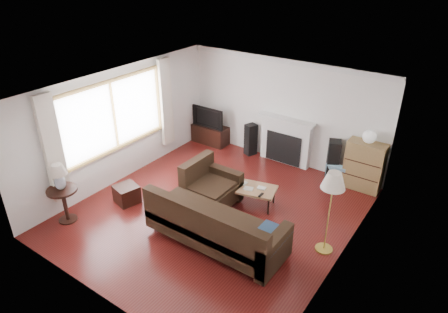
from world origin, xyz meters
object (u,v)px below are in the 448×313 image
Objects in this scene: tv_stand at (210,134)px; coffee_table at (250,195)px; sectional_sofa at (216,223)px; side_table at (65,205)px; bookshelf at (364,166)px; floor_lamp at (329,213)px.

tv_stand is 3.06m from coffee_table.
sectional_sofa is at bearing -51.97° from tv_stand.
side_table is (-2.57, -2.47, 0.15)m from coffee_table.
tv_stand is 4.07m from bookshelf.
side_table is at bearing -133.92° from bookshelf.
side_table reaches higher than coffee_table.
side_table is (-2.73, -1.08, -0.09)m from sectional_sofa.
coffee_table is at bearing -130.83° from bookshelf.
coffee_table is 3.57m from side_table.
sectional_sofa is 1.76× the size of floor_lamp.
tv_stand is at bearing 87.81° from side_table.
tv_stand is 4.16m from sectional_sofa.
bookshelf is at bearing 0.42° from tv_stand.
bookshelf is 0.40× the size of sectional_sofa.
tv_stand is 0.95× the size of coffee_table.
floor_lamp is (1.79, -0.46, 0.57)m from coffee_table.
sectional_sofa is 3.86× the size of side_table.
bookshelf reaches higher than side_table.
bookshelf is 2.55m from coffee_table.
sectional_sofa is 1.42m from coffee_table.
side_table is at bearing -155.19° from floor_lamp.
bookshelf reaches higher than sectional_sofa.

